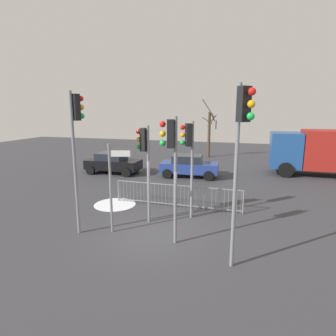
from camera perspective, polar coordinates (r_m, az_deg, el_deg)
The scene contains 13 objects.
ground_plane at distance 10.84m, azimuth -2.37°, elevation -12.84°, with size 60.00×60.00×0.00m, color #38383D.
traffic_light_mid_left at distance 9.20m, azimuth 0.61°, elevation 3.17°, with size 0.56×0.37×4.28m.
traffic_light_mid_right at distance 11.22m, azimuth -4.65°, elevation 3.18°, with size 0.56×0.36×3.88m.
traffic_light_foreground_left at distance 10.53m, azimuth -17.87°, elevation 6.92°, with size 0.38×0.54×5.11m.
traffic_light_rear_left at distance 7.77m, azimuth 14.40°, elevation 5.94°, with size 0.47×0.46×5.17m.
traffic_light_foreground_right at distance 11.52m, azimuth 4.16°, elevation 4.00°, with size 0.52×0.41×4.04m.
direction_sign_post at distance 10.52m, azimuth -11.10°, elevation -3.15°, with size 0.76×0.28×3.31m.
pedestrian_guard_railing at distance 13.33m, azimuth 1.76°, elevation -5.54°, with size 6.06×0.18×1.07m.
car_blue_trailing at distance 19.24m, azimuth 4.20°, elevation 0.49°, with size 3.90×2.14×1.47m.
car_black_far at distance 20.61m, azimuth -10.92°, elevation 1.07°, with size 3.82×1.97×1.47m.
delivery_truck at distance 22.04m, azimuth 29.14°, elevation 3.03°, with size 7.07×2.75×3.10m.
bare_tree_left at distance 27.24m, azimuth 8.24°, elevation 7.14°, with size 1.39×1.38×5.38m.
snow_patch_kerb at distance 14.05m, azimuth -10.52°, elevation -7.15°, with size 1.98×1.98×0.01m, color white.
Camera 1 is at (3.21, -9.33, 4.51)m, focal length 30.58 mm.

